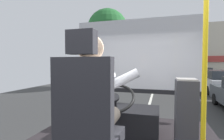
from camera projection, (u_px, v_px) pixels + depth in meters
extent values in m
cube|color=#323232|center=(153.00, 94.00, 10.31)|extent=(18.00, 44.00, 0.05)
cube|color=silver|center=(153.00, 93.00, 10.31)|extent=(0.12, 39.60, 0.00)
cube|color=#28282D|center=(92.00, 140.00, 1.46)|extent=(0.48, 0.48, 0.12)
cube|color=#28282D|center=(82.00, 101.00, 1.26)|extent=(0.48, 0.10, 0.66)
cube|color=#28282D|center=(82.00, 42.00, 1.24)|extent=(0.22, 0.10, 0.18)
cylinder|color=#332D28|center=(107.00, 121.00, 1.55)|extent=(0.16, 0.44, 0.16)
cylinder|color=#332D28|center=(89.00, 119.00, 1.60)|extent=(0.16, 0.44, 0.16)
cylinder|color=silver|center=(91.00, 98.00, 1.41)|extent=(0.36, 0.36, 0.64)
cube|color=#70934C|center=(99.00, 86.00, 1.59)|extent=(0.06, 0.01, 0.40)
sphere|color=beige|center=(90.00, 48.00, 1.40)|extent=(0.22, 0.22, 0.22)
cylinder|color=silver|center=(111.00, 85.00, 1.62)|extent=(0.56, 0.22, 0.33)
cylinder|color=silver|center=(91.00, 84.00, 1.68)|extent=(0.56, 0.22, 0.33)
cube|color=black|center=(121.00, 120.00, 2.53)|extent=(1.10, 0.56, 0.40)
cylinder|color=black|center=(115.00, 109.00, 2.17)|extent=(0.07, 0.24, 0.35)
torus|color=black|center=(113.00, 98.00, 2.07)|extent=(0.55, 0.49, 0.30)
cylinder|color=black|center=(113.00, 98.00, 2.07)|extent=(0.15, 0.15, 0.10)
cylinder|color=gold|center=(205.00, 60.00, 1.52)|extent=(0.04, 0.04, 2.19)
cube|color=#333338|center=(186.00, 115.00, 2.03)|extent=(0.24, 0.28, 0.86)
cube|color=#9E9993|center=(186.00, 79.00, 2.01)|extent=(0.22, 0.25, 0.02)
cube|color=silver|center=(136.00, 54.00, 3.35)|extent=(2.50, 0.01, 1.40)
cube|color=black|center=(135.00, 91.00, 3.38)|extent=(2.50, 0.08, 0.08)
cylinder|color=#4C3828|center=(107.00, 65.00, 12.78)|extent=(0.34, 0.34, 3.45)
sphere|color=#24652D|center=(107.00, 29.00, 12.67)|extent=(3.04, 3.04, 3.04)
cube|color=#BCB29E|center=(198.00, 53.00, 18.93)|extent=(10.77, 4.21, 5.96)
cube|color=#9E332D|center=(202.00, 59.00, 16.89)|extent=(10.34, 0.12, 0.60)
cylinder|color=black|center=(215.00, 99.00, 7.48)|extent=(0.14, 0.50, 0.50)
cube|color=silver|center=(220.00, 83.00, 10.65)|extent=(1.99, 4.26, 0.65)
cube|color=#282D33|center=(221.00, 74.00, 10.38)|extent=(1.63, 2.34, 0.50)
cylinder|color=black|center=(199.00, 85.00, 12.20)|extent=(0.14, 0.53, 0.53)
cylinder|color=black|center=(209.00, 91.00, 9.67)|extent=(0.14, 0.53, 0.53)
cube|color=silver|center=(199.00, 76.00, 16.46)|extent=(1.99, 4.18, 0.65)
cube|color=#282D33|center=(200.00, 70.00, 16.19)|extent=(1.63, 2.30, 0.50)
cylinder|color=black|center=(206.00, 78.00, 17.44)|extent=(0.14, 0.53, 0.53)
cylinder|color=black|center=(187.00, 78.00, 17.98)|extent=(0.14, 0.53, 0.53)
cylinder|color=black|center=(214.00, 81.00, 14.96)|extent=(0.14, 0.53, 0.53)
cylinder|color=black|center=(191.00, 80.00, 15.50)|extent=(0.14, 0.53, 0.53)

